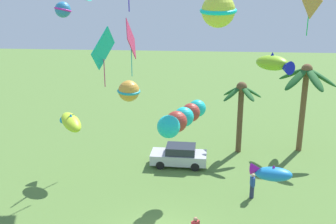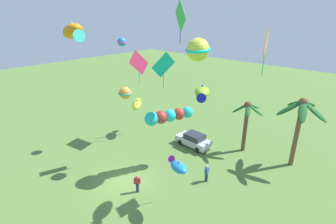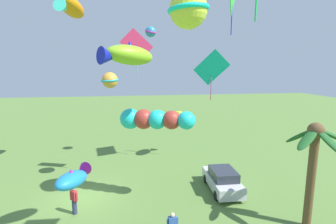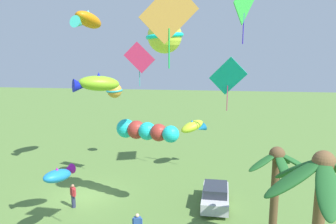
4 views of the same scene
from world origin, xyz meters
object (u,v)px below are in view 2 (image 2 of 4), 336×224
object	(u,v)px
spectator_1	(137,183)
kite_tube_8	(168,116)
kite_diamond_9	(266,45)
kite_ball_6	(122,42)
spectator_0	(207,173)
palm_tree_1	(301,114)
palm_tree_0	(247,115)
kite_diamond_1	(163,65)
kite_ball_7	(198,50)
kite_diamond_10	(181,16)
kite_fish_2	(178,166)
parked_car_0	(194,140)
kite_diamond_5	(139,63)
kite_fish_4	(202,92)
kite_ball_3	(125,93)
kite_fish_11	(73,32)
kite_fish_0	(137,104)

from	to	relation	value
spectator_1	kite_tube_8	distance (m)	6.33
kite_diamond_9	kite_ball_6	bearing A→B (deg)	-171.79
spectator_0	spectator_1	xyz separation A→B (m)	(-3.31, -4.98, 0.00)
palm_tree_1	palm_tree_0	bearing A→B (deg)	-172.24
kite_diamond_1	kite_ball_7	bearing A→B (deg)	-26.91
palm_tree_1	kite_diamond_10	bearing A→B (deg)	-171.59
palm_tree_0	kite_diamond_1	world-z (taller)	kite_diamond_1
kite_diamond_9	kite_diamond_10	xyz separation A→B (m)	(-10.97, 3.81, 1.74)
palm_tree_0	spectator_1	xyz separation A→B (m)	(-3.08, -12.07, -3.18)
kite_fish_2	kite_diamond_10	size ratio (longest dim) A/B	0.49
parked_car_0	kite_diamond_1	xyz separation A→B (m)	(-5.28, 0.81, 7.31)
kite_ball_6	kite_ball_7	xyz separation A→B (m)	(8.46, 1.09, -0.08)
kite_ball_7	kite_diamond_5	bearing A→B (deg)	-152.18
kite_diamond_10	kite_fish_4	bearing A→B (deg)	-41.97
spectator_0	kite_diamond_1	distance (m)	13.25
kite_diamond_1	palm_tree_0	bearing A→B (deg)	12.18
kite_ball_7	kite_diamond_10	distance (m)	7.87
kite_diamond_9	kite_diamond_5	bearing A→B (deg)	-161.33
kite_tube_8	palm_tree_0	bearing A→B (deg)	61.80
kite_diamond_5	parked_car_0	bearing A→B (deg)	67.29
palm_tree_1	spectator_0	bearing A→B (deg)	-119.99
palm_tree_1	kite_ball_6	world-z (taller)	kite_ball_6
kite_fish_2	kite_tube_8	bearing A→B (deg)	140.01
kite_diamond_1	kite_fish_4	xyz separation A→B (m)	(10.26, -6.84, 0.49)
parked_car_0	kite_ball_3	world-z (taller)	kite_ball_3
kite_ball_6	kite_tube_8	world-z (taller)	kite_ball_6
spectator_0	kite_fish_11	size ratio (longest dim) A/B	0.45
palm_tree_1	kite_ball_6	xyz separation A→B (m)	(-15.28, -7.64, 5.75)
kite_fish_4	kite_ball_6	bearing A→B (deg)	170.22
spectator_1	kite_ball_6	size ratio (longest dim) A/B	1.20
kite_diamond_9	kite_diamond_10	world-z (taller)	kite_diamond_10
parked_car_0	kite_ball_6	xyz separation A→B (m)	(-6.20, -4.11, 10.22)
palm_tree_1	kite_fish_11	size ratio (longest dim) A/B	1.93
kite_ball_3	kite_diamond_1	bearing A→B (deg)	111.49
parked_car_0	kite_tube_8	bearing A→B (deg)	-85.24
spectator_1	kite_fish_11	distance (m)	12.91
kite_ball_6	kite_diamond_10	xyz separation A→B (m)	(2.62, 5.77, 2.34)
kite_diamond_5	kite_ball_7	xyz separation A→B (m)	(4.52, 2.39, 1.34)
kite_fish_0	kite_ball_7	world-z (taller)	kite_ball_7
kite_ball_6	kite_fish_11	size ratio (longest dim) A/B	0.38
kite_diamond_1	kite_diamond_9	distance (m)	13.47
spectator_0	kite_diamond_10	bearing A→B (deg)	144.44
parked_car_0	kite_diamond_5	bearing A→B (deg)	-112.71
spectator_1	kite_diamond_10	bearing A→B (deg)	114.28
kite_ball_3	kite_tube_8	distance (m)	4.25
spectator_0	kite_fish_4	world-z (taller)	kite_fish_4
kite_diamond_1	kite_fish_11	size ratio (longest dim) A/B	1.19
kite_diamond_9	spectator_0	bearing A→B (deg)	-143.56
kite_fish_4	kite_diamond_9	distance (m)	5.48
kite_diamond_5	kite_fish_4	bearing A→B (deg)	-4.96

